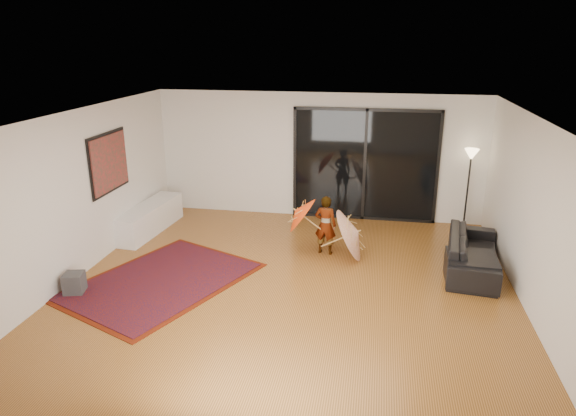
% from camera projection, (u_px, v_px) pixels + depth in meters
% --- Properties ---
extents(floor, '(7.00, 7.00, 0.00)m').
position_uv_depth(floor, '(290.00, 287.00, 8.18)').
color(floor, '#A6682D').
rests_on(floor, ground).
extents(ceiling, '(7.00, 7.00, 0.00)m').
position_uv_depth(ceiling, '(290.00, 117.00, 7.32)').
color(ceiling, white).
rests_on(ceiling, wall_back).
extents(wall_back, '(7.00, 0.00, 7.00)m').
position_uv_depth(wall_back, '(318.00, 156.00, 11.02)').
color(wall_back, silver).
rests_on(wall_back, floor).
extents(wall_front, '(7.00, 0.00, 7.00)m').
position_uv_depth(wall_front, '(221.00, 330.00, 4.48)').
color(wall_front, silver).
rests_on(wall_front, floor).
extents(wall_left, '(0.00, 7.00, 7.00)m').
position_uv_depth(wall_left, '(78.00, 195.00, 8.33)').
color(wall_left, silver).
rests_on(wall_left, floor).
extents(wall_right, '(0.00, 7.00, 7.00)m').
position_uv_depth(wall_right, '(537.00, 220.00, 7.17)').
color(wall_right, silver).
rests_on(wall_right, floor).
extents(sliding_door, '(3.06, 0.07, 2.40)m').
position_uv_depth(sliding_door, '(365.00, 165.00, 10.87)').
color(sliding_door, black).
rests_on(sliding_door, wall_back).
extents(painting, '(0.04, 1.28, 1.08)m').
position_uv_depth(painting, '(109.00, 163.00, 9.17)').
color(painting, black).
rests_on(painting, wall_left).
extents(media_console, '(0.66, 2.02, 0.55)m').
position_uv_depth(media_console, '(149.00, 218.00, 10.44)').
color(media_console, white).
rests_on(media_console, floor).
extents(speaker, '(0.35, 0.35, 0.33)m').
position_uv_depth(speaker, '(74.00, 283.00, 7.92)').
color(speaker, '#424244').
rests_on(speaker, floor).
extents(persian_rug, '(3.13, 3.56, 0.02)m').
position_uv_depth(persian_rug, '(161.00, 281.00, 8.34)').
color(persian_rug, '#571707').
rests_on(persian_rug, floor).
extents(sofa, '(1.08, 2.15, 0.60)m').
position_uv_depth(sofa, '(473.00, 252.00, 8.72)').
color(sofa, black).
rests_on(sofa, floor).
extents(ottoman, '(0.81, 0.81, 0.45)m').
position_uv_depth(ottoman, '(471.00, 269.00, 8.27)').
color(ottoman, black).
rests_on(ottoman, floor).
extents(floor_lamp, '(0.29, 0.29, 1.67)m').
position_uv_depth(floor_lamp, '(470.00, 166.00, 10.28)').
color(floor_lamp, black).
rests_on(floor_lamp, floor).
extents(child, '(0.44, 0.32, 1.09)m').
position_uv_depth(child, '(325.00, 225.00, 9.29)').
color(child, '#999999').
rests_on(child, floor).
extents(parasol_orange, '(0.58, 0.74, 0.84)m').
position_uv_depth(parasol_orange, '(295.00, 214.00, 9.27)').
color(parasol_orange, '#E23E0B').
rests_on(parasol_orange, child).
extents(parasol_white, '(0.62, 0.98, 0.99)m').
position_uv_depth(parasol_white, '(358.00, 232.00, 9.06)').
color(parasol_white, white).
rests_on(parasol_white, floor).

